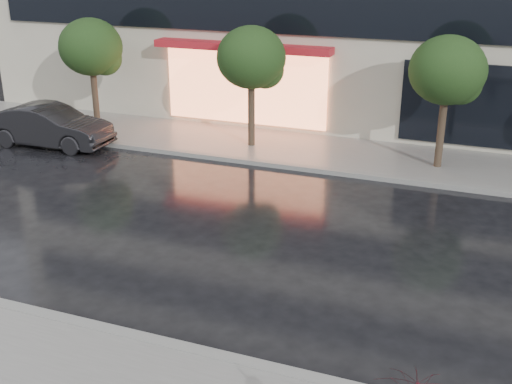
% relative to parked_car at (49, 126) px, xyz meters
% --- Properties ---
extents(ground, '(120.00, 120.00, 0.00)m').
position_rel_parked_car_xyz_m(ground, '(9.34, -7.79, -0.70)').
color(ground, black).
rests_on(ground, ground).
extents(sidewalk_far, '(60.00, 3.50, 0.12)m').
position_rel_parked_car_xyz_m(sidewalk_far, '(9.34, 2.46, -0.64)').
color(sidewalk_far, slate).
rests_on(sidewalk_far, ground).
extents(curb_near, '(60.00, 0.25, 0.14)m').
position_rel_parked_car_xyz_m(curb_near, '(9.34, -8.79, -0.63)').
color(curb_near, gray).
rests_on(curb_near, ground).
extents(curb_far, '(60.00, 0.25, 0.14)m').
position_rel_parked_car_xyz_m(curb_far, '(9.34, 0.71, -0.63)').
color(curb_far, gray).
rests_on(curb_far, ground).
extents(tree_far_west, '(2.20, 2.20, 3.99)m').
position_rel_parked_car_xyz_m(tree_far_west, '(0.40, 2.24, 2.23)').
color(tree_far_west, '#33261C').
rests_on(tree_far_west, ground).
extents(tree_mid_west, '(2.20, 2.20, 3.99)m').
position_rel_parked_car_xyz_m(tree_mid_west, '(6.40, 2.24, 2.23)').
color(tree_mid_west, '#33261C').
rests_on(tree_mid_west, ground).
extents(tree_mid_east, '(2.20, 2.20, 3.99)m').
position_rel_parked_car_xyz_m(tree_mid_east, '(12.40, 2.24, 2.23)').
color(tree_mid_east, '#33261C').
rests_on(tree_mid_east, ground).
extents(parked_car, '(4.29, 1.66, 1.39)m').
position_rel_parked_car_xyz_m(parked_car, '(0.00, 0.00, 0.00)').
color(parked_car, black).
rests_on(parked_car, ground).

